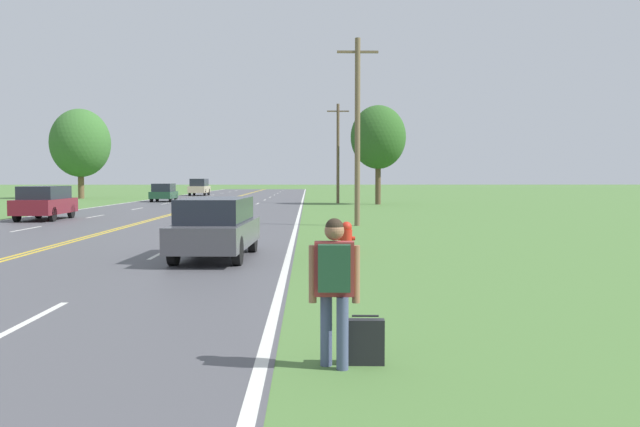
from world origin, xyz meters
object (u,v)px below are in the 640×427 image
at_px(car_dark_grey_suv_nearest, 216,226).
at_px(suitcase, 365,342).
at_px(car_champagne_suv_mid_far, 199,187).
at_px(car_dark_green_hatchback_mid_near, 164,192).
at_px(hitchhiker_person, 334,277).
at_px(tree_behind_sign, 80,143).
at_px(fire_hydrant, 346,237).
at_px(tree_left_verge, 378,137).
at_px(car_maroon_suv_approaching, 45,202).

bearing_deg(car_dark_grey_suv_nearest, suitcase, 19.23).
bearing_deg(car_champagne_suv_mid_far, car_dark_green_hatchback_mid_near, -178.66).
relative_size(hitchhiker_person, tree_behind_sign, 0.19).
height_order(fire_hydrant, car_dark_grey_suv_nearest, car_dark_grey_suv_nearest).
distance_m(suitcase, car_champagne_suv_mid_far, 73.31).
relative_size(suitcase, tree_left_verge, 0.07).
bearing_deg(hitchhiker_person, tree_behind_sign, 23.19).
bearing_deg(suitcase, car_dark_grey_suv_nearest, 19.22).
relative_size(suitcase, fire_hydrant, 0.65).
xyz_separation_m(car_dark_grey_suv_nearest, car_champagne_suv_mid_far, (-10.39, 61.91, 0.18)).
bearing_deg(fire_hydrant, car_maroon_suv_approaching, 133.49).
distance_m(car_dark_grey_suv_nearest, car_dark_green_hatchback_mid_near, 43.08).
height_order(fire_hydrant, tree_left_verge, tree_left_verge).
relative_size(tree_left_verge, car_maroon_suv_approaching, 1.65).
xyz_separation_m(fire_hydrant, car_champagne_suv_mid_far, (-13.88, 60.63, 0.59)).
bearing_deg(tree_left_verge, hitchhiker_person, -96.48).
height_order(suitcase, tree_left_verge, tree_left_verge).
bearing_deg(car_dark_green_hatchback_mid_near, car_dark_grey_suv_nearest, -166.45).
distance_m(suitcase, car_maroon_suv_approaching, 29.86).
distance_m(fire_hydrant, car_dark_grey_suv_nearest, 3.74).
bearing_deg(car_maroon_suv_approaching, hitchhiker_person, -155.42).
distance_m(hitchhiker_person, car_champagne_suv_mid_far, 73.39).
bearing_deg(car_dark_green_hatchback_mid_near, tree_behind_sign, 47.75).
bearing_deg(tree_left_verge, car_dark_green_hatchback_mid_near, 161.35).
relative_size(hitchhiker_person, car_champagne_suv_mid_far, 0.38).
xyz_separation_m(tree_left_verge, car_maroon_suv_approaching, (-18.70, -19.37, -4.37)).
height_order(hitchhiker_person, suitcase, hitchhiker_person).
bearing_deg(suitcase, car_dark_green_hatchback_mid_near, 16.82).
relative_size(suitcase, car_maroon_suv_approaching, 0.12).
relative_size(hitchhiker_person, fire_hydrant, 1.90).
xyz_separation_m(hitchhiker_person, tree_left_verge, (5.23, 45.99, 4.25)).
bearing_deg(fire_hydrant, hitchhiker_person, -93.90).
bearing_deg(suitcase, hitchhiker_person, 116.10).
bearing_deg(suitcase, tree_left_verge, -3.64).
bearing_deg(hitchhiker_person, car_dark_green_hatchback_mid_near, 16.41).
height_order(hitchhiker_person, car_dark_green_hatchback_mid_near, hitchhiker_person).
bearing_deg(hitchhiker_person, suitcase, -63.90).
height_order(suitcase, car_maroon_suv_approaching, car_maroon_suv_approaching).
distance_m(hitchhiker_person, car_dark_grey_suv_nearest, 10.66).
relative_size(fire_hydrant, tree_behind_sign, 0.10).
relative_size(fire_hydrant, tree_left_verge, 0.11).
bearing_deg(car_maroon_suv_approaching, car_dark_green_hatchback_mid_near, -3.37).
xyz_separation_m(suitcase, tree_behind_sign, (-23.64, 61.25, 5.33)).
xyz_separation_m(tree_left_verge, car_dark_grey_suv_nearest, (-7.93, -35.68, -4.42)).
bearing_deg(tree_behind_sign, tree_left_verge, -28.40).
height_order(fire_hydrant, car_dark_green_hatchback_mid_near, car_dark_green_hatchback_mid_near).
height_order(tree_behind_sign, car_champagne_suv_mid_far, tree_behind_sign).
bearing_deg(fire_hydrant, car_champagne_suv_mid_far, 102.90).
distance_m(suitcase, tree_left_verge, 46.36).
bearing_deg(car_dark_green_hatchback_mid_near, car_champagne_suv_mid_far, 0.05).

